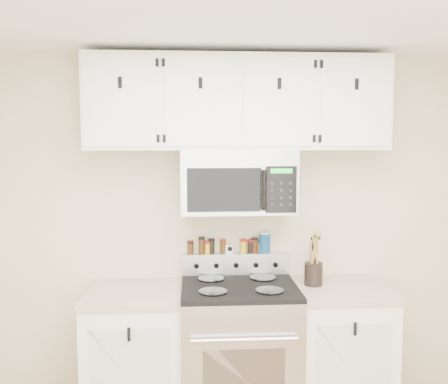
% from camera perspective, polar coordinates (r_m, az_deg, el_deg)
% --- Properties ---
extents(back_wall, '(3.50, 0.01, 2.50)m').
position_cam_1_polar(back_wall, '(3.59, 1.28, -4.55)').
color(back_wall, beige).
rests_on(back_wall, floor).
extents(range, '(0.76, 0.65, 1.10)m').
position_cam_1_polar(range, '(3.52, 1.72, -17.84)').
color(range, '#B7B7BA').
rests_on(range, floor).
extents(base_cabinet_left, '(0.64, 0.62, 0.92)m').
position_cam_1_polar(base_cabinet_left, '(3.55, -10.05, -18.11)').
color(base_cabinet_left, white).
rests_on(base_cabinet_left, floor).
extents(base_cabinet_right, '(0.64, 0.62, 0.92)m').
position_cam_1_polar(base_cabinet_right, '(3.67, 12.99, -17.36)').
color(base_cabinet_right, white).
rests_on(base_cabinet_right, floor).
extents(microwave, '(0.76, 0.44, 0.42)m').
position_cam_1_polar(microwave, '(3.36, 1.59, 1.25)').
color(microwave, '#9E9EA3').
rests_on(microwave, back_wall).
extents(upper_cabinets, '(2.00, 0.35, 0.62)m').
position_cam_1_polar(upper_cabinets, '(3.38, 1.56, 10.11)').
color(upper_cabinets, white).
rests_on(upper_cabinets, back_wall).
extents(utensil_crock, '(0.12, 0.12, 0.36)m').
position_cam_1_polar(utensil_crock, '(3.49, 10.19, -9.00)').
color(utensil_crock, black).
rests_on(utensil_crock, base_cabinet_right).
extents(kitchen_timer, '(0.07, 0.06, 0.07)m').
position_cam_1_polar(kitchen_timer, '(3.58, 0.66, -6.51)').
color(kitchen_timer, silver).
rests_on(kitchen_timer, range).
extents(salt_canister, '(0.08, 0.08, 0.15)m').
position_cam_1_polar(salt_canister, '(3.60, 4.65, -5.77)').
color(salt_canister, navy).
rests_on(salt_canister, range).
extents(spice_jar_0, '(0.05, 0.05, 0.09)m').
position_cam_1_polar(spice_jar_0, '(3.57, -3.85, -6.33)').
color(spice_jar_0, '#411F0F').
rests_on(spice_jar_0, range).
extents(spice_jar_1, '(0.04, 0.04, 0.10)m').
position_cam_1_polar(spice_jar_1, '(3.57, -3.82, -6.30)').
color(spice_jar_1, black).
rests_on(spice_jar_1, range).
extents(spice_jar_2, '(0.04, 0.04, 0.12)m').
position_cam_1_polar(spice_jar_2, '(3.56, -2.57, -6.10)').
color(spice_jar_2, '#442810').
rests_on(spice_jar_2, range).
extents(spice_jar_3, '(0.04, 0.04, 0.09)m').
position_cam_1_polar(spice_jar_3, '(3.57, -1.89, -6.33)').
color(spice_jar_3, yellow).
rests_on(spice_jar_3, range).
extents(spice_jar_4, '(0.04, 0.04, 0.11)m').
position_cam_1_polar(spice_jar_4, '(3.57, -1.44, -6.19)').
color(spice_jar_4, black).
rests_on(spice_jar_4, range).
extents(spice_jar_5, '(0.04, 0.04, 0.10)m').
position_cam_1_polar(spice_jar_5, '(3.57, -0.11, -6.22)').
color(spice_jar_5, '#422D0F').
rests_on(spice_jar_5, range).
extents(spice_jar_6, '(0.04, 0.04, 0.10)m').
position_cam_1_polar(spice_jar_6, '(3.58, 2.23, -6.19)').
color(spice_jar_6, gold).
rests_on(spice_jar_6, range).
extents(spice_jar_7, '(0.04, 0.04, 0.10)m').
position_cam_1_polar(spice_jar_7, '(3.59, 3.09, -6.20)').
color(spice_jar_7, black).
rests_on(spice_jar_7, range).
extents(spice_jar_8, '(0.04, 0.04, 0.11)m').
position_cam_1_polar(spice_jar_8, '(3.59, 3.52, -6.09)').
color(spice_jar_8, '#42220F').
rests_on(spice_jar_8, range).
extents(spice_jar_9, '(0.04, 0.04, 0.09)m').
position_cam_1_polar(spice_jar_9, '(3.60, 4.28, -6.20)').
color(spice_jar_9, yellow).
rests_on(spice_jar_9, range).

